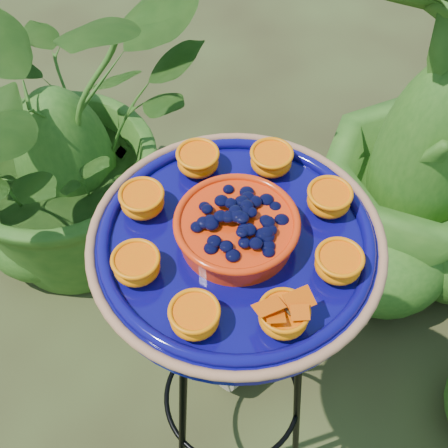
{
  "coord_description": "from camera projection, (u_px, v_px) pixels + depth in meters",
  "views": [
    {
      "loc": [
        -0.28,
        -0.61,
        1.66
      ],
      "look_at": [
        -0.15,
        -0.06,
        0.92
      ],
      "focal_mm": 50.0,
      "sensor_mm": 36.0,
      "label": 1
    }
  ],
  "objects": [
    {
      "name": "shrub_back_right",
      "position": [
        433.0,
        137.0,
        1.65
      ],
      "size": [
        0.78,
        0.78,
        0.99
      ],
      "primitive_type": "imported",
      "rotation": [
        0.0,
        0.0,
        2.25
      ],
      "color": "#234D14",
      "rests_on": "ground"
    },
    {
      "name": "feeder_dish",
      "position": [
        236.0,
        240.0,
        0.94
      ],
      "size": [
        0.46,
        0.46,
        0.1
      ],
      "rotation": [
        0.0,
        0.0,
        -0.01
      ],
      "color": "#0A075C",
      "rests_on": "tripod_stand"
    },
    {
      "name": "shrub_back_left",
      "position": [
        56.0,
        127.0,
        1.69
      ],
      "size": [
        1.13,
        1.09,
        0.97
      ],
      "primitive_type": "imported",
      "rotation": [
        0.0,
        0.0,
        0.51
      ],
      "color": "#234D14",
      "rests_on": "ground"
    },
    {
      "name": "ground_plane",
      "position": [
        270.0,
        402.0,
        1.72
      ],
      "size": [
        20.0,
        20.0,
        0.0
      ],
      "primitive_type": "plane",
      "color": "black",
      "rests_on": "ground"
    },
    {
      "name": "tripod_stand",
      "position": [
        233.0,
        351.0,
        1.24
      ],
      "size": [
        0.32,
        0.34,
        0.86
      ],
      "rotation": [
        0.0,
        0.0,
        -0.01
      ],
      "color": "black",
      "rests_on": "ground"
    },
    {
      "name": "driftwood_log",
      "position": [
        295.0,
        294.0,
        1.81
      ],
      "size": [
        0.67,
        0.47,
        0.21
      ],
      "primitive_type": "cylinder",
      "rotation": [
        0.0,
        1.57,
        0.45
      ],
      "color": "gray",
      "rests_on": "ground"
    }
  ]
}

